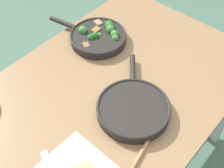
% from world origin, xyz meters
% --- Properties ---
extents(ground_plane, '(14.00, 14.00, 0.00)m').
position_xyz_m(ground_plane, '(0.00, 0.00, 0.00)').
color(ground_plane, '#476B56').
extents(dining_table_red, '(1.31, 0.89, 0.77)m').
position_xyz_m(dining_table_red, '(0.00, 0.00, 0.68)').
color(dining_table_red, olive).
rests_on(dining_table_red, ground_plane).
extents(skillet_broccoli, '(0.28, 0.43, 0.07)m').
position_xyz_m(skillet_broccoli, '(0.19, 0.25, 0.79)').
color(skillet_broccoli, black).
rests_on(skillet_broccoli, dining_table_red).
extents(skillet_eggs, '(0.39, 0.35, 0.05)m').
position_xyz_m(skillet_eggs, '(-0.05, -0.15, 0.79)').
color(skillet_eggs, black).
rests_on(skillet_eggs, dining_table_red).
extents(wooden_spoon, '(0.40, 0.11, 0.02)m').
position_xyz_m(wooden_spoon, '(-0.16, -0.29, 0.77)').
color(wooden_spoon, '#A87A4C').
rests_on(wooden_spoon, dining_table_red).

